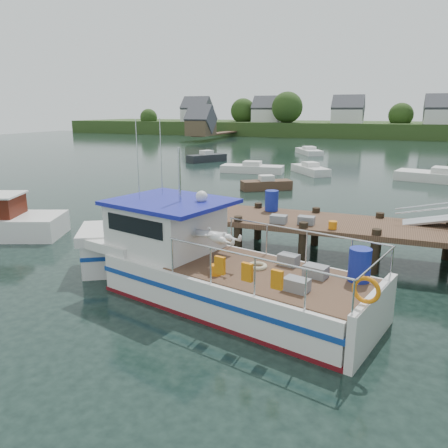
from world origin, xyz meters
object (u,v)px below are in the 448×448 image
(moored_a, at_px, (252,168))
(moored_e, at_px, (207,157))
(lobster_boat, at_px, (200,264))
(moored_rowboat, at_px, (266,184))
(dock, at_px, (442,208))
(moored_c, at_px, (446,177))
(moored_b, at_px, (310,169))
(moored_d, at_px, (309,151))

(moored_a, bearing_deg, moored_e, 152.72)
(lobster_boat, distance_m, moored_rowboat, 18.52)
(dock, xyz_separation_m, moored_rowboat, (-10.05, 13.19, -1.86))
(moored_c, distance_m, moored_e, 23.87)
(lobster_boat, bearing_deg, dock, 50.64)
(moored_a, bearing_deg, moored_b, 26.58)
(moored_b, bearing_deg, moored_rowboat, -81.21)
(moored_c, bearing_deg, moored_b, -161.10)
(dock, bearing_deg, lobster_boat, -143.79)
(moored_a, bearing_deg, moored_c, 14.84)
(moored_a, bearing_deg, lobster_boat, -61.76)
(moored_rowboat, bearing_deg, moored_d, 90.88)
(moored_b, distance_m, moored_d, 18.00)
(moored_rowboat, xyz_separation_m, moored_e, (-10.87, 14.28, 0.07))
(moored_rowboat, bearing_deg, moored_b, 77.63)
(moored_rowboat, bearing_deg, moored_a, 110.92)
(moored_a, bearing_deg, moored_d, 99.05)
(moored_e, bearing_deg, moored_a, -19.21)
(lobster_boat, xyz_separation_m, moored_a, (-6.74, 26.19, -0.58))
(moored_c, bearing_deg, moored_d, 151.02)
(dock, relative_size, moored_c, 2.14)
(moored_a, xyz_separation_m, moored_b, (5.02, 1.14, 0.01))
(lobster_boat, distance_m, moored_b, 27.39)
(dock, distance_m, moored_rowboat, 16.68)
(moored_b, relative_size, moored_e, 1.03)
(moored_d, bearing_deg, moored_c, -50.75)
(dock, height_order, lobster_boat, lobster_boat)
(moored_d, distance_m, moored_e, 15.27)
(moored_rowboat, bearing_deg, dock, -56.19)
(dock, relative_size, moored_rowboat, 4.59)
(dock, distance_m, lobster_boat, 8.65)
(moored_a, height_order, moored_e, moored_e)
(moored_c, xyz_separation_m, moored_d, (-14.26, 18.51, -0.07))
(lobster_boat, bearing_deg, moored_c, 85.51)
(moored_d, bearing_deg, dock, -71.51)
(moored_rowboat, xyz_separation_m, moored_c, (12.22, 8.23, 0.05))
(moored_rowboat, height_order, moored_b, moored_b)
(moored_b, bearing_deg, lobster_boat, -68.73)
(dock, height_order, moored_e, dock)
(moored_b, bearing_deg, moored_c, 13.16)
(moored_a, relative_size, moored_e, 1.26)
(moored_a, distance_m, moored_e, 9.64)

